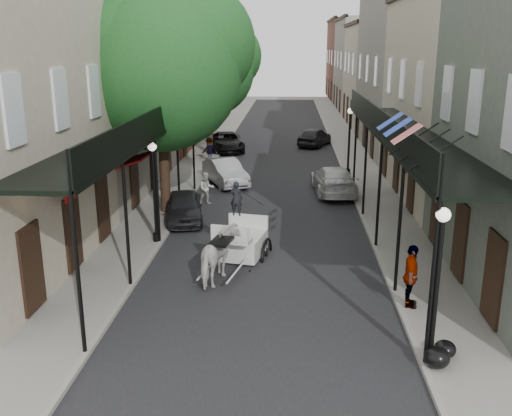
# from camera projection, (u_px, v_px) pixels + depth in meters

# --- Properties ---
(ground) EXTENTS (140.00, 140.00, 0.00)m
(ground) POSITION_uv_depth(u_px,v_px,m) (257.00, 322.00, 15.31)
(ground) COLOR gray
(ground) RESTS_ON ground
(road) EXTENTS (8.00, 90.00, 0.01)m
(road) POSITION_uv_depth(u_px,v_px,m) (276.00, 168.00, 34.51)
(road) COLOR black
(road) RESTS_ON ground
(sidewalk_left) EXTENTS (2.20, 90.00, 0.12)m
(sidewalk_left) POSITION_uv_depth(u_px,v_px,m) (195.00, 166.00, 34.78)
(sidewalk_left) COLOR gray
(sidewalk_left) RESTS_ON ground
(sidewalk_right) EXTENTS (2.20, 90.00, 0.12)m
(sidewalk_right) POSITION_uv_depth(u_px,v_px,m) (360.00, 168.00, 34.20)
(sidewalk_right) COLOR gray
(sidewalk_right) RESTS_ON ground
(building_row_left) EXTENTS (5.00, 80.00, 10.50)m
(building_row_left) POSITION_uv_depth(u_px,v_px,m) (167.00, 71.00, 43.16)
(building_row_left) COLOR #BAAB95
(building_row_left) RESTS_ON ground
(building_row_right) EXTENTS (5.00, 80.00, 10.50)m
(building_row_right) POSITION_uv_depth(u_px,v_px,m) (397.00, 72.00, 42.16)
(building_row_right) COLOR gray
(building_row_right) RESTS_ON ground
(gallery_left) EXTENTS (2.20, 18.05, 4.88)m
(gallery_left) POSITION_uv_depth(u_px,v_px,m) (140.00, 132.00, 21.18)
(gallery_left) COLOR black
(gallery_left) RESTS_ON sidewalk_left
(gallery_right) EXTENTS (2.20, 18.05, 4.88)m
(gallery_right) POSITION_uv_depth(u_px,v_px,m) (400.00, 134.00, 20.62)
(gallery_right) COLOR black
(gallery_right) RESTS_ON sidewalk_right
(tree_near) EXTENTS (7.31, 6.80, 9.63)m
(tree_near) POSITION_uv_depth(u_px,v_px,m) (170.00, 62.00, 23.54)
(tree_near) COLOR #382619
(tree_near) RESTS_ON sidewalk_left
(tree_far) EXTENTS (6.45, 6.00, 8.61)m
(tree_far) POSITION_uv_depth(u_px,v_px,m) (214.00, 66.00, 37.16)
(tree_far) COLOR #382619
(tree_far) RESTS_ON sidewalk_left
(lamppost_right_near) EXTENTS (0.32, 0.32, 3.71)m
(lamppost_right_near) POSITION_uv_depth(u_px,v_px,m) (437.00, 285.00, 12.59)
(lamppost_right_near) COLOR black
(lamppost_right_near) RESTS_ON sidewalk_right
(lamppost_left) EXTENTS (0.32, 0.32, 3.71)m
(lamppost_left) POSITION_uv_depth(u_px,v_px,m) (154.00, 191.00, 20.75)
(lamppost_left) COLOR black
(lamppost_left) RESTS_ON sidewalk_left
(lamppost_right_far) EXTENTS (0.32, 0.32, 3.71)m
(lamppost_right_far) POSITION_uv_depth(u_px,v_px,m) (349.00, 140.00, 31.79)
(lamppost_right_far) COLOR black
(lamppost_right_far) RESTS_ON sidewalk_right
(horse) EXTENTS (1.32, 2.18, 1.72)m
(horse) POSITION_uv_depth(u_px,v_px,m) (220.00, 256.00, 17.68)
(horse) COLOR silver
(horse) RESTS_ON ground
(carriage) EXTENTS (2.05, 2.77, 2.87)m
(carriage) POSITION_uv_depth(u_px,v_px,m) (245.00, 223.00, 20.10)
(carriage) COLOR black
(carriage) RESTS_ON ground
(pedestrian_walking) EXTENTS (0.89, 0.80, 1.51)m
(pedestrian_walking) POSITION_uv_depth(u_px,v_px,m) (206.00, 188.00, 26.42)
(pedestrian_walking) COLOR beige
(pedestrian_walking) RESTS_ON ground
(pedestrian_sidewalk_left) EXTENTS (1.12, 0.90, 1.51)m
(pedestrian_sidewalk_left) POSITION_uv_depth(u_px,v_px,m) (210.00, 150.00, 35.48)
(pedestrian_sidewalk_left) COLOR gray
(pedestrian_sidewalk_left) RESTS_ON sidewalk_left
(pedestrian_sidewalk_right) EXTENTS (0.64, 1.12, 1.80)m
(pedestrian_sidewalk_right) POSITION_uv_depth(u_px,v_px,m) (411.00, 276.00, 15.71)
(pedestrian_sidewalk_right) COLOR gray
(pedestrian_sidewalk_right) RESTS_ON sidewalk_right
(car_left_near) EXTENTS (2.18, 3.91, 1.26)m
(car_left_near) POSITION_uv_depth(u_px,v_px,m) (184.00, 207.00, 23.89)
(car_left_near) COLOR black
(car_left_near) RESTS_ON ground
(car_left_mid) EXTENTS (3.01, 4.30, 1.34)m
(car_left_mid) POSITION_uv_depth(u_px,v_px,m) (225.00, 172.00, 30.22)
(car_left_mid) COLOR #A7A7AC
(car_left_mid) RESTS_ON ground
(car_left_far) EXTENTS (3.02, 5.01, 1.30)m
(car_left_far) POSITION_uv_depth(u_px,v_px,m) (227.00, 142.00, 39.80)
(car_left_far) COLOR black
(car_left_far) RESTS_ON ground
(car_right_near) EXTENTS (2.27, 4.83, 1.36)m
(car_right_near) POSITION_uv_depth(u_px,v_px,m) (333.00, 180.00, 28.39)
(car_right_near) COLOR silver
(car_right_near) RESTS_ON ground
(car_right_far) EXTENTS (2.91, 4.31, 1.36)m
(car_right_far) POSITION_uv_depth(u_px,v_px,m) (315.00, 137.00, 41.81)
(car_right_far) COLOR black
(car_right_far) RESTS_ON ground
(trash_bags) EXTENTS (0.85, 1.00, 0.50)m
(trash_bags) POSITION_uv_depth(u_px,v_px,m) (440.00, 354.00, 13.02)
(trash_bags) COLOR black
(trash_bags) RESTS_ON sidewalk_right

